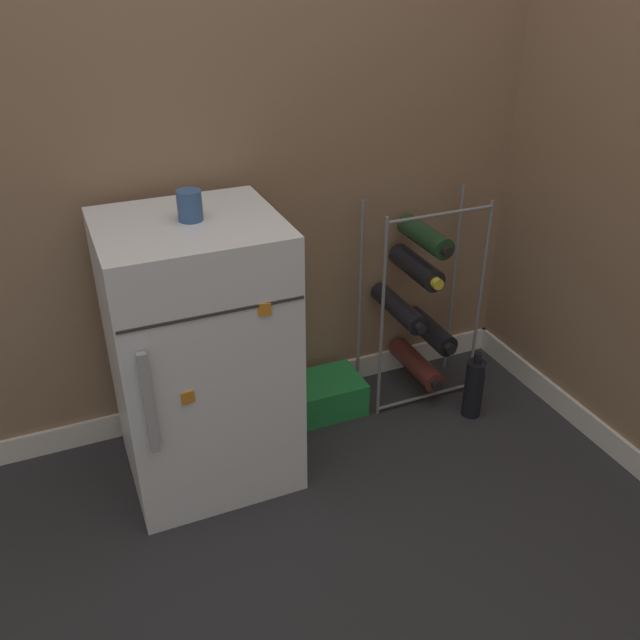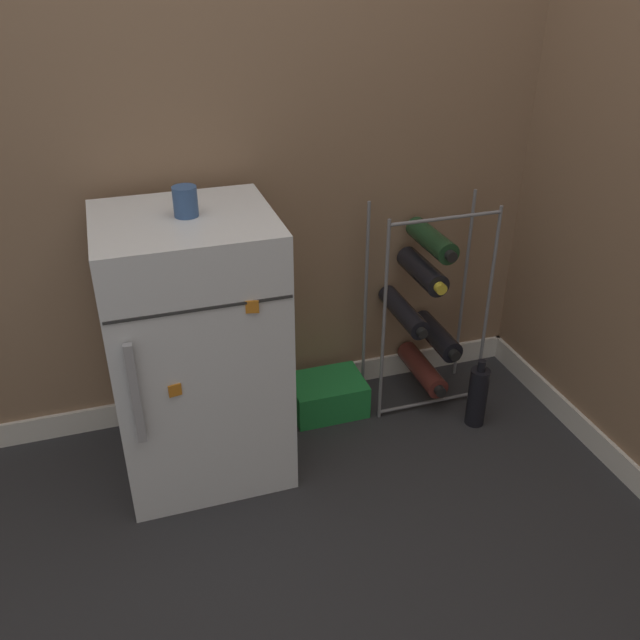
# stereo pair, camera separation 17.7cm
# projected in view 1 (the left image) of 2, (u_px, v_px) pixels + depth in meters

# --- Properties ---
(ground_plane) EXTENTS (14.00, 14.00, 0.00)m
(ground_plane) POSITION_uv_depth(u_px,v_px,m) (358.00, 480.00, 2.20)
(ground_plane) COLOR #28282B
(wall_back) EXTENTS (6.71, 0.07, 2.50)m
(wall_back) POSITION_uv_depth(u_px,v_px,m) (287.00, 51.00, 2.05)
(wall_back) COLOR #84664C
(wall_back) RESTS_ON ground_plane
(mini_fridge) EXTENTS (0.51, 0.49, 0.86)m
(mini_fridge) POSITION_uv_depth(u_px,v_px,m) (201.00, 355.00, 2.05)
(mini_fridge) COLOR silver
(mini_fridge) RESTS_ON ground_plane
(wine_rack) EXTENTS (0.41, 0.32, 0.77)m
(wine_rack) POSITION_uv_depth(u_px,v_px,m) (418.00, 305.00, 2.46)
(wine_rack) COLOR slate
(wine_rack) RESTS_ON ground_plane
(soda_box) EXTENTS (0.27, 0.20, 0.13)m
(soda_box) POSITION_uv_depth(u_px,v_px,m) (325.00, 395.00, 2.50)
(soda_box) COLOR #1E7F38
(soda_box) RESTS_ON ground_plane
(fridge_top_cup) EXTENTS (0.07, 0.07, 0.08)m
(fridge_top_cup) POSITION_uv_depth(u_px,v_px,m) (190.00, 206.00, 1.83)
(fridge_top_cup) COLOR #335184
(fridge_top_cup) RESTS_ON mini_fridge
(loose_bottle_floor) EXTENTS (0.07, 0.07, 0.27)m
(loose_bottle_floor) POSITION_uv_depth(u_px,v_px,m) (474.00, 388.00, 2.45)
(loose_bottle_floor) COLOR black
(loose_bottle_floor) RESTS_ON ground_plane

